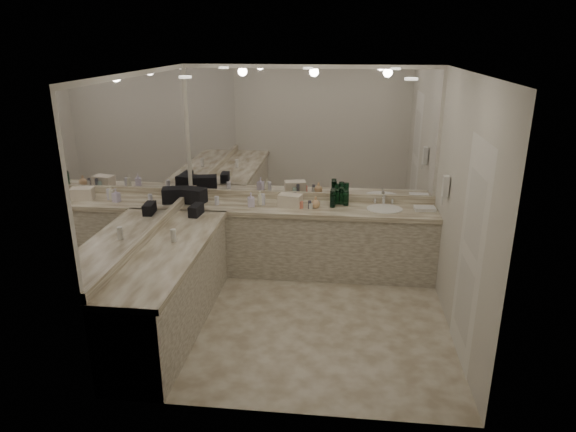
# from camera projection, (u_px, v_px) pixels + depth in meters

# --- Properties ---
(floor) EXTENTS (3.20, 3.20, 0.00)m
(floor) POSITION_uv_depth(u_px,v_px,m) (299.00, 319.00, 5.60)
(floor) COLOR beige
(floor) RESTS_ON ground
(ceiling) EXTENTS (3.20, 3.20, 0.00)m
(ceiling) POSITION_uv_depth(u_px,v_px,m) (301.00, 72.00, 4.75)
(ceiling) COLOR white
(ceiling) RESTS_ON floor
(wall_back) EXTENTS (3.20, 0.02, 2.60)m
(wall_back) POSITION_uv_depth(u_px,v_px,m) (310.00, 170.00, 6.59)
(wall_back) COLOR beige
(wall_back) RESTS_ON floor
(wall_left) EXTENTS (0.02, 3.00, 2.60)m
(wall_left) POSITION_uv_depth(u_px,v_px,m) (147.00, 200.00, 5.34)
(wall_left) COLOR beige
(wall_left) RESTS_ON floor
(wall_right) EXTENTS (0.02, 3.00, 2.60)m
(wall_right) POSITION_uv_depth(u_px,v_px,m) (463.00, 211.00, 5.01)
(wall_right) COLOR beige
(wall_right) RESTS_ON floor
(vanity_back_base) EXTENTS (3.20, 0.60, 0.84)m
(vanity_back_base) POSITION_uv_depth(u_px,v_px,m) (307.00, 242.00, 6.59)
(vanity_back_base) COLOR beige
(vanity_back_base) RESTS_ON floor
(vanity_back_top) EXTENTS (3.20, 0.64, 0.06)m
(vanity_back_top) POSITION_uv_depth(u_px,v_px,m) (308.00, 209.00, 6.44)
(vanity_back_top) COLOR beige
(vanity_back_top) RESTS_ON vanity_back_base
(vanity_left_base) EXTENTS (0.60, 2.40, 0.84)m
(vanity_left_base) POSITION_uv_depth(u_px,v_px,m) (172.00, 291.00, 5.32)
(vanity_left_base) COLOR beige
(vanity_left_base) RESTS_ON floor
(vanity_left_top) EXTENTS (0.64, 2.42, 0.06)m
(vanity_left_top) POSITION_uv_depth(u_px,v_px,m) (170.00, 251.00, 5.17)
(vanity_left_top) COLOR beige
(vanity_left_top) RESTS_ON vanity_left_base
(backsplash_back) EXTENTS (3.20, 0.04, 0.10)m
(backsplash_back) POSITION_uv_depth(u_px,v_px,m) (310.00, 196.00, 6.68)
(backsplash_back) COLOR beige
(backsplash_back) RESTS_ON vanity_back_top
(backsplash_left) EXTENTS (0.04, 3.00, 0.10)m
(backsplash_left) POSITION_uv_depth(u_px,v_px,m) (152.00, 232.00, 5.46)
(backsplash_left) COLOR beige
(backsplash_left) RESTS_ON vanity_left_top
(mirror_back) EXTENTS (3.12, 0.01, 1.55)m
(mirror_back) POSITION_uv_depth(u_px,v_px,m) (310.00, 133.00, 6.42)
(mirror_back) COLOR white
(mirror_back) RESTS_ON wall_back
(mirror_left) EXTENTS (0.01, 2.92, 1.55)m
(mirror_left) POSITION_uv_depth(u_px,v_px,m) (144.00, 156.00, 5.19)
(mirror_left) COLOR white
(mirror_left) RESTS_ON wall_left
(sink) EXTENTS (0.44, 0.44, 0.03)m
(sink) POSITION_uv_depth(u_px,v_px,m) (384.00, 209.00, 6.34)
(sink) COLOR white
(sink) RESTS_ON vanity_back_top
(faucet) EXTENTS (0.24, 0.16, 0.14)m
(faucet) POSITION_uv_depth(u_px,v_px,m) (384.00, 199.00, 6.51)
(faucet) COLOR silver
(faucet) RESTS_ON vanity_back_top
(wall_phone) EXTENTS (0.06, 0.10, 0.24)m
(wall_phone) POSITION_uv_depth(u_px,v_px,m) (446.00, 187.00, 5.66)
(wall_phone) COLOR white
(wall_phone) RESTS_ON wall_right
(door) EXTENTS (0.02, 0.82, 2.10)m
(door) POSITION_uv_depth(u_px,v_px,m) (470.00, 255.00, 4.63)
(door) COLOR white
(door) RESTS_ON wall_right
(black_toiletry_bag) EXTENTS (0.37, 0.28, 0.19)m
(black_toiletry_bag) POSITION_uv_depth(u_px,v_px,m) (192.00, 196.00, 6.54)
(black_toiletry_bag) COLOR black
(black_toiletry_bag) RESTS_ON vanity_back_top
(black_bag_spill) EXTENTS (0.14, 0.26, 0.13)m
(black_bag_spill) POSITION_uv_depth(u_px,v_px,m) (196.00, 210.00, 6.10)
(black_bag_spill) COLOR black
(black_bag_spill) RESTS_ON vanity_left_top
(cream_cosmetic_case) EXTENTS (0.31, 0.23, 0.16)m
(cream_cosmetic_case) POSITION_uv_depth(u_px,v_px,m) (290.00, 200.00, 6.41)
(cream_cosmetic_case) COLOR beige
(cream_cosmetic_case) RESTS_ON vanity_back_top
(hand_towel) EXTENTS (0.26, 0.18, 0.04)m
(hand_towel) POSITION_uv_depth(u_px,v_px,m) (425.00, 208.00, 6.29)
(hand_towel) COLOR white
(hand_towel) RESTS_ON vanity_back_top
(lotion_left) EXTENTS (0.06, 0.06, 0.13)m
(lotion_left) POSITION_uv_depth(u_px,v_px,m) (173.00, 236.00, 5.31)
(lotion_left) COLOR white
(lotion_left) RESTS_ON vanity_left_top
(soap_bottle_a) EXTENTS (0.09, 0.09, 0.18)m
(soap_bottle_a) POSITION_uv_depth(u_px,v_px,m) (260.00, 198.00, 6.47)
(soap_bottle_a) COLOR white
(soap_bottle_a) RESTS_ON vanity_back_top
(soap_bottle_b) EXTENTS (0.10, 0.10, 0.18)m
(soap_bottle_b) POSITION_uv_depth(u_px,v_px,m) (251.00, 200.00, 6.40)
(soap_bottle_b) COLOR silver
(soap_bottle_b) RESTS_ON vanity_back_top
(soap_bottle_c) EXTENTS (0.14, 0.14, 0.15)m
(soap_bottle_c) POSITION_uv_depth(u_px,v_px,m) (316.00, 202.00, 6.36)
(soap_bottle_c) COLOR #E8B680
(soap_bottle_c) RESTS_ON vanity_back_top
(green_bottle_0) EXTENTS (0.07, 0.07, 0.19)m
(green_bottle_0) POSITION_uv_depth(u_px,v_px,m) (346.00, 198.00, 6.45)
(green_bottle_0) COLOR #114124
(green_bottle_0) RESTS_ON vanity_back_top
(green_bottle_1) EXTENTS (0.07, 0.07, 0.21)m
(green_bottle_1) POSITION_uv_depth(u_px,v_px,m) (333.00, 197.00, 6.46)
(green_bottle_1) COLOR #114124
(green_bottle_1) RESTS_ON vanity_back_top
(green_bottle_2) EXTENTS (0.07, 0.07, 0.21)m
(green_bottle_2) POSITION_uv_depth(u_px,v_px,m) (333.00, 199.00, 6.37)
(green_bottle_2) COLOR #114124
(green_bottle_2) RESTS_ON vanity_back_top
(green_bottle_3) EXTENTS (0.07, 0.07, 0.21)m
(green_bottle_3) POSITION_uv_depth(u_px,v_px,m) (341.00, 196.00, 6.50)
(green_bottle_3) COLOR #114124
(green_bottle_3) RESTS_ON vanity_back_top
(green_bottle_4) EXTENTS (0.07, 0.07, 0.18)m
(green_bottle_4) POSITION_uv_depth(u_px,v_px,m) (337.00, 197.00, 6.51)
(green_bottle_4) COLOR #114124
(green_bottle_4) RESTS_ON vanity_back_top
(amenity_bottle_0) EXTENTS (0.06, 0.06, 0.07)m
(amenity_bottle_0) POSITION_uv_depth(u_px,v_px,m) (311.00, 206.00, 6.35)
(amenity_bottle_0) COLOR white
(amenity_bottle_0) RESTS_ON vanity_back_top
(amenity_bottle_1) EXTENTS (0.06, 0.06, 0.11)m
(amenity_bottle_1) POSITION_uv_depth(u_px,v_px,m) (217.00, 201.00, 6.48)
(amenity_bottle_1) COLOR silver
(amenity_bottle_1) RESTS_ON vanity_back_top
(amenity_bottle_2) EXTENTS (0.06, 0.06, 0.09)m
(amenity_bottle_2) POSITION_uv_depth(u_px,v_px,m) (301.00, 205.00, 6.36)
(amenity_bottle_2) COLOR #E57F66
(amenity_bottle_2) RESTS_ON vanity_back_top
(amenity_bottle_3) EXTENTS (0.06, 0.06, 0.10)m
(amenity_bottle_3) POSITION_uv_depth(u_px,v_px,m) (292.00, 200.00, 6.53)
(amenity_bottle_3) COLOR silver
(amenity_bottle_3) RESTS_ON vanity_back_top
(amenity_bottle_4) EXTENTS (0.04, 0.04, 0.12)m
(amenity_bottle_4) POSITION_uv_depth(u_px,v_px,m) (333.00, 201.00, 6.46)
(amenity_bottle_4) COLOR #9966B2
(amenity_bottle_4) RESTS_ON vanity_back_top
(amenity_bottle_5) EXTENTS (0.05, 0.05, 0.15)m
(amenity_bottle_5) POSITION_uv_depth(u_px,v_px,m) (263.00, 199.00, 6.47)
(amenity_bottle_5) COLOR silver
(amenity_bottle_5) RESTS_ON vanity_back_top
(amenity_bottle_6) EXTENTS (0.04, 0.04, 0.10)m
(amenity_bottle_6) POSITION_uv_depth(u_px,v_px,m) (310.00, 205.00, 6.34)
(amenity_bottle_6) COLOR #3F3F4C
(amenity_bottle_6) RESTS_ON vanity_back_top
(amenity_bottle_7) EXTENTS (0.04, 0.04, 0.15)m
(amenity_bottle_7) POSITION_uv_depth(u_px,v_px,m) (295.00, 198.00, 6.51)
(amenity_bottle_7) COLOR #3F3F4C
(amenity_bottle_7) RESTS_ON vanity_back_top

